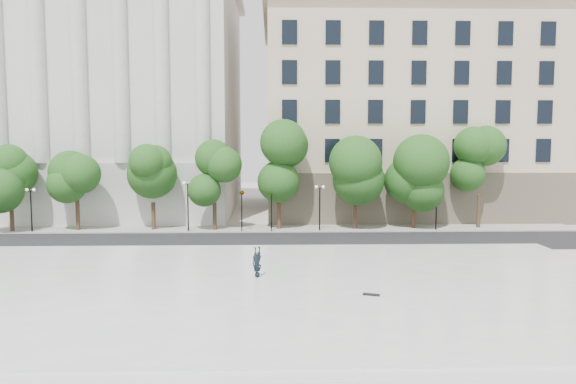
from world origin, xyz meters
name	(u,v)px	position (x,y,z in m)	size (l,w,h in m)	color
ground	(223,309)	(0.00, 0.00, 0.00)	(160.00, 160.00, 0.00)	#B7B4AD
plaza	(228,288)	(0.00, 3.00, 0.23)	(44.00, 22.00, 0.45)	silver
street	(243,241)	(0.00, 18.00, 0.01)	(60.00, 8.00, 0.02)	black
far_sidewalk	(246,229)	(0.00, 24.00, 0.06)	(60.00, 4.00, 0.12)	#A4A198
building_west	(102,98)	(-17.00, 38.57, 12.89)	(31.50, 27.65, 25.60)	silver
building_east	(423,114)	(20.00, 38.91, 11.14)	(36.00, 26.15, 23.00)	beige
traffic_light_west	(242,190)	(-0.28, 22.30, 3.74)	(1.11, 1.85, 4.24)	black
traffic_light_east	(271,190)	(2.32, 22.30, 3.73)	(0.61, 1.85, 4.23)	black
person_lying	(257,273)	(1.54, 4.41, 0.68)	(0.62, 0.41, 1.71)	black
skateboard	(371,295)	(7.28, 0.55, 0.49)	(0.83, 0.21, 0.09)	black
street_trees	(265,175)	(1.72, 23.51, 4.99)	(45.49, 5.10, 8.13)	#382619
lamp_posts	(245,199)	(0.02, 22.60, 2.88)	(36.44, 0.28, 4.50)	black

